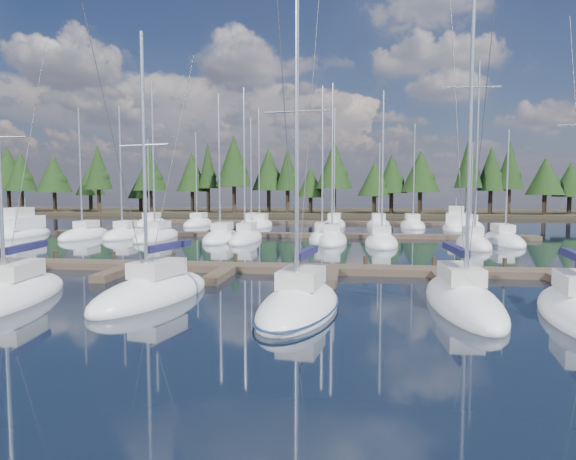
# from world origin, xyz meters

# --- Properties ---
(ground) EXTENTS (260.00, 260.00, 0.00)m
(ground) POSITION_xyz_m (0.00, 30.00, 0.00)
(ground) COLOR black
(ground) RESTS_ON ground
(far_shore) EXTENTS (220.00, 30.00, 0.60)m
(far_shore) POSITION_xyz_m (0.00, 90.00, 0.30)
(far_shore) COLOR #322A1C
(far_shore) RESTS_ON ground
(main_dock) EXTENTS (44.00, 6.13, 0.90)m
(main_dock) POSITION_xyz_m (0.00, 17.36, 0.20)
(main_dock) COLOR #4D3E30
(main_dock) RESTS_ON ground
(back_docks) EXTENTS (50.00, 21.80, 0.40)m
(back_docks) POSITION_xyz_m (0.00, 49.58, 0.20)
(back_docks) COLOR #4D3E30
(back_docks) RESTS_ON ground
(front_sailboat_2) EXTENTS (3.60, 8.78, 12.84)m
(front_sailboat_2) POSITION_xyz_m (-7.46, 8.30, 0.29)
(front_sailboat_2) COLOR white
(front_sailboat_2) RESTS_ON ground
(front_sailboat_3) EXTENTS (4.46, 8.41, 12.33)m
(front_sailboat_3) POSITION_xyz_m (-1.56, 9.66, 0.28)
(front_sailboat_3) COLOR white
(front_sailboat_3) RESTS_ON ground
(front_sailboat_4) EXTENTS (3.96, 8.10, 14.25)m
(front_sailboat_4) POSITION_xyz_m (5.17, 8.08, 0.29)
(front_sailboat_4) COLOR white
(front_sailboat_4) RESTS_ON ground
(front_sailboat_5) EXTENTS (2.89, 9.12, 16.18)m
(front_sailboat_5) POSITION_xyz_m (11.81, 9.89, 0.31)
(front_sailboat_5) COLOR white
(front_sailboat_5) RESTS_ON ground
(back_sailboat_rows) EXTENTS (44.52, 31.84, 16.19)m
(back_sailboat_rows) POSITION_xyz_m (0.72, 45.09, 0.27)
(back_sailboat_rows) COLOR white
(back_sailboat_rows) RESTS_ON ground
(motor_yacht_left) EXTENTS (3.62, 9.86, 4.88)m
(motor_yacht_left) POSITION_xyz_m (-27.14, 37.09, 0.53)
(motor_yacht_left) COLOR white
(motor_yacht_left) RESTS_ON ground
(motor_yacht_right) EXTENTS (4.62, 9.63, 4.62)m
(motor_yacht_right) POSITION_xyz_m (19.48, 52.17, 0.51)
(motor_yacht_right) COLOR white
(motor_yacht_right) RESTS_ON ground
(tree_line) EXTENTS (186.12, 11.69, 13.91)m
(tree_line) POSITION_xyz_m (-2.97, 80.15, 7.54)
(tree_line) COLOR black
(tree_line) RESTS_ON far_shore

